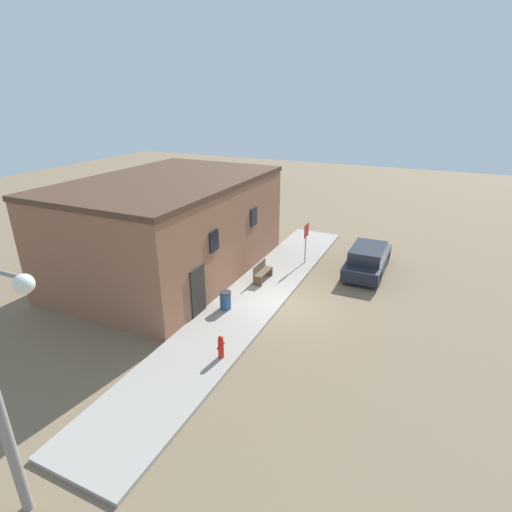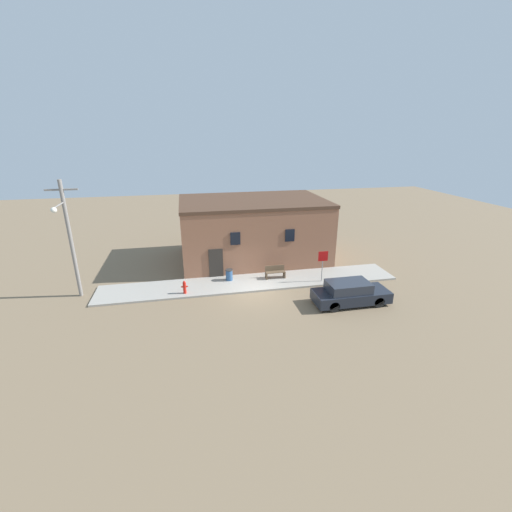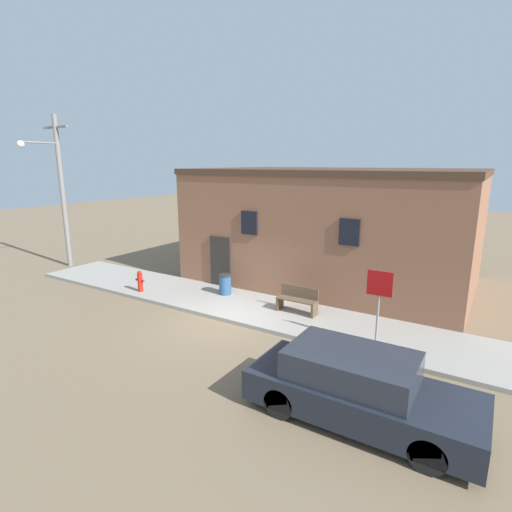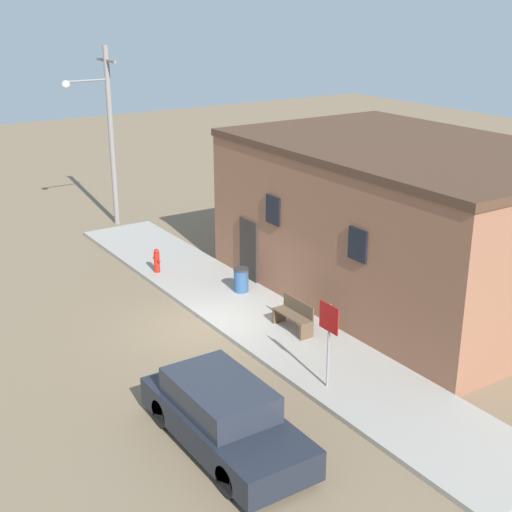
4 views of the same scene
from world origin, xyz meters
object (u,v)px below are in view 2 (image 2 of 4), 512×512
(fire_hydrant, at_px, (185,287))
(bench, at_px, (275,272))
(stop_sign, at_px, (323,260))
(parked_car, at_px, (350,293))
(utility_pole, at_px, (69,236))
(trash_bin, at_px, (229,275))

(fire_hydrant, relative_size, bench, 0.61)
(stop_sign, bearing_deg, bench, 157.97)
(fire_hydrant, distance_m, bench, 6.43)
(fire_hydrant, xyz_separation_m, parked_car, (9.83, -3.20, 0.13))
(utility_pole, bearing_deg, trash_bin, 2.25)
(trash_bin, height_order, utility_pole, utility_pole)
(fire_hydrant, bearing_deg, stop_sign, 0.19)
(bench, xyz_separation_m, utility_pole, (-12.83, -0.12, 3.46))
(fire_hydrant, relative_size, stop_sign, 0.39)
(stop_sign, bearing_deg, fire_hydrant, -179.81)
(trash_bin, bearing_deg, parked_car, -34.83)
(bench, bearing_deg, utility_pole, -179.47)
(fire_hydrant, bearing_deg, bench, 11.21)
(bench, relative_size, trash_bin, 1.77)
(fire_hydrant, height_order, trash_bin, fire_hydrant)
(bench, distance_m, parked_car, 5.68)
(stop_sign, distance_m, bench, 3.43)
(bench, bearing_deg, stop_sign, -22.03)
(trash_bin, bearing_deg, utility_pole, -177.75)
(stop_sign, xyz_separation_m, trash_bin, (-6.25, 1.48, -1.13))
(utility_pole, distance_m, parked_car, 17.24)
(trash_bin, height_order, parked_car, parked_car)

